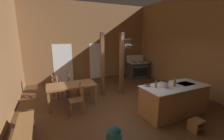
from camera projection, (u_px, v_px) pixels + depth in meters
ground_plane at (126, 111)px, 5.06m from camera, size 7.69×9.33×0.10m
wall_back at (90, 42)px, 8.46m from camera, size 7.69×0.14×4.25m
wall_right at (204, 44)px, 5.95m from camera, size 0.14×9.33×4.25m
glazed_door_back_left at (63, 63)px, 8.04m from camera, size 1.00×0.01×2.05m
glazed_panel_back_right at (97, 61)px, 8.77m from camera, size 0.84×0.01×2.05m
kitchen_island at (174, 99)px, 4.76m from camera, size 2.19×1.03×0.93m
stove_range at (137, 69)px, 9.03m from camera, size 1.20×0.90×1.32m
support_post_with_pot_rack at (122, 61)px, 6.24m from camera, size 0.61×0.28×2.60m
support_post_center at (102, 65)px, 6.11m from camera, size 0.14×0.14×2.60m
step_stool at (196, 124)px, 3.90m from camera, size 0.37×0.30×0.30m
dining_table at (71, 87)px, 5.42m from camera, size 1.71×0.92×0.74m
ladderback_chair_near_window at (78, 99)px, 4.81m from camera, size 0.44×0.44×0.95m
ladderback_chair_by_post at (72, 85)px, 6.25m from camera, size 0.46×0.46×0.95m
ladderback_chair_at_table_end at (58, 86)px, 6.04m from camera, size 0.58×0.58×0.95m
bench_along_left_wall at (25, 130)px, 3.47m from camera, size 0.41×1.37×0.44m
backpack at (114, 139)px, 3.15m from camera, size 0.39×0.38×0.60m
stockpot_on_counter at (164, 84)px, 4.50m from camera, size 0.30×0.23×0.20m
mixing_bowl_on_counter at (147, 85)px, 4.59m from camera, size 0.17×0.17×0.06m
bottle_tall_on_counter at (156, 85)px, 4.44m from camera, size 0.06×0.06×0.25m
bottle_short_on_counter at (175, 82)px, 4.56m from camera, size 0.07×0.07×0.33m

